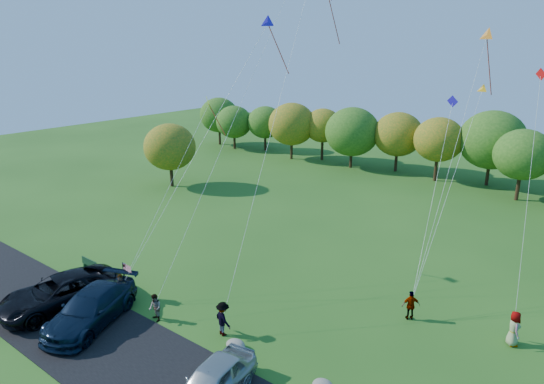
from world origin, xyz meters
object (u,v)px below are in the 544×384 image
Objects in this scene: minivan_dark at (61,292)px; flyer_e at (514,328)px; flyer_b at (155,308)px; trash_barrel at (88,277)px; flyer_d at (411,305)px; minivan_silver at (212,382)px; minivan_navy at (91,308)px; flyer_c at (223,319)px; park_bench at (91,265)px; flyer_a at (121,289)px.

minivan_dark is 25.26m from flyer_e.
flyer_b is 6.97m from trash_barrel.
flyer_d is at bearing 58.06° from flyer_b.
flyer_d is at bearing 26.05° from trash_barrel.
minivan_silver is at bearing -10.80° from trash_barrel.
minivan_navy reaches higher than flyer_c.
minivan_silver is at bearing 142.96° from flyer_c.
trash_barrel is (-10.93, -1.26, -0.46)m from flyer_c.
park_bench is at bearing -18.34° from flyer_d.
flyer_a is 1.07× the size of flyer_d.
flyer_d is 20.34m from trash_barrel.
flyer_a is at bearing 83.40° from minivan_navy.
minivan_dark reaches higher than trash_barrel.
flyer_c is 11.01m from trash_barrel.
flyer_d is at bearing 70.02° from flyer_e.
minivan_silver is (12.55, -0.05, -0.12)m from minivan_dark.
flyer_e is at bearing 45.13° from minivan_silver.
park_bench is (-24.98, -8.69, -0.45)m from flyer_e.
park_bench is (-3.02, 3.81, -0.52)m from minivan_dark.
minivan_dark is 1.08× the size of minivan_navy.
minivan_navy is at bearing -117.02° from flyer_b.
flyer_c is at bearing 38.30° from flyer_b.
minivan_silver is at bearing 112.96° from flyer_e.
flyer_c reaches higher than trash_barrel.
flyer_c is (6.51, 3.76, -0.04)m from minivan_navy.
flyer_e is (21.95, 12.50, -0.08)m from minivan_dark.
park_bench is at bearing 126.68° from minivan_navy.
minivan_dark reaches higher than flyer_e.
minivan_dark is 20.38m from flyer_d.
flyer_e is 1.11× the size of park_bench.
minivan_navy is 3.38× the size of flyer_c.
flyer_b is at bearing -0.82° from trash_barrel.
minivan_silver reaches higher than flyer_d.
minivan_dark is at bearing -135.69° from flyer_b.
trash_barrel is at bearing 82.63° from flyer_e.
flyer_a reaches higher than flyer_b.
flyer_d is at bearing 61.98° from minivan_silver.
flyer_b is at bearing -1.13° from flyer_d.
minivan_dark is 3.73× the size of flyer_a.
minivan_dark is 10.21m from flyer_c.
minivan_silver is 2.85× the size of flyer_d.
flyer_e is at bearing 19.33° from park_bench.
minivan_dark is at bearing 89.46° from flyer_e.
flyer_a is at bearing 157.88° from minivan_silver.
trash_barrel is (1.53, -1.17, -0.01)m from park_bench.
flyer_a is 5.48m from park_bench.
flyer_e is (9.40, 12.54, 0.05)m from minivan_silver.
flyer_e is (19.02, 12.37, -0.05)m from minivan_navy.
flyer_e is 26.45m from park_bench.
flyer_c is 1.92× the size of trash_barrel.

